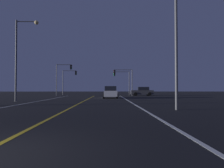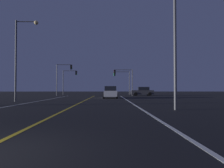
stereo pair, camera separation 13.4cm
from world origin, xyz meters
name	(u,v)px [view 1 (the left image)]	position (x,y,z in m)	size (l,w,h in m)	color
lane_edge_right	(133,104)	(4.86, 14.59, 0.00)	(0.16, 41.18, 0.01)	silver
lane_edge_left	(24,104)	(-4.86, 14.59, 0.00)	(0.16, 41.18, 0.01)	silver
lane_center_divider	(79,104)	(0.00, 14.59, 0.00)	(0.16, 41.18, 0.01)	gold
car_ahead_far	(110,92)	(2.94, 25.69, 0.82)	(2.02, 4.30, 1.70)	black
car_crossing_side	(142,91)	(9.25, 36.45, 0.82)	(4.30, 2.02, 1.70)	black
traffic_light_near_right	(123,76)	(5.41, 35.68, 3.78)	(3.67, 0.36, 5.02)	#4C4C51
traffic_light_near_left	(64,73)	(-5.85, 35.68, 4.40)	(3.04, 0.36, 5.98)	#4C4C51
traffic_light_far_right	(121,77)	(5.49, 41.18, 3.82)	(3.53, 0.36, 5.09)	#4C4C51
traffic_light_far_left	(70,77)	(-5.73, 41.18, 3.95)	(3.12, 0.36, 5.30)	#4C4C51
street_lamp_right_near	(167,32)	(6.35, 9.08, 4.93)	(2.43, 0.44, 7.70)	#4C4C51
street_lamp_left_mid	(21,50)	(-6.40, 17.66, 5.36)	(2.38, 0.44, 8.48)	#4C4C51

